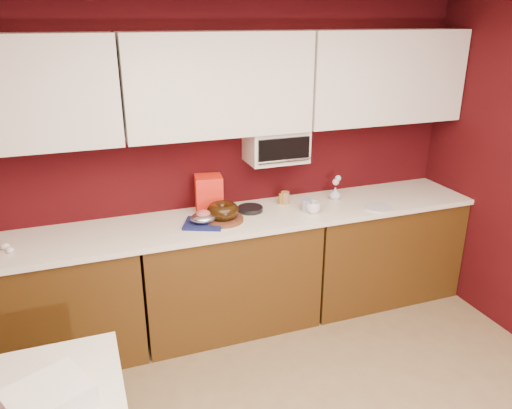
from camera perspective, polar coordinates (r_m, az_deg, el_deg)
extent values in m
cube|color=#3A070A|center=(3.84, -4.82, 4.90)|extent=(4.00, 0.02, 2.50)
cube|color=#472C0E|center=(3.77, -23.32, -10.75)|extent=(1.31, 0.58, 0.86)
cube|color=#472C0E|center=(3.88, -3.22, -8.04)|extent=(1.31, 0.58, 0.86)
cube|color=#472C0E|center=(4.40, 13.68, -4.96)|extent=(1.31, 0.58, 0.86)
cube|color=white|center=(3.68, -3.35, -1.89)|extent=(4.00, 0.62, 0.04)
cube|color=white|center=(3.45, -26.61, 11.23)|extent=(1.31, 0.33, 0.70)
cube|color=white|center=(3.57, -4.38, 13.53)|extent=(1.31, 0.33, 0.70)
cube|color=white|center=(4.13, 14.25, 13.95)|extent=(1.31, 0.33, 0.70)
cube|color=white|center=(3.82, 2.28, 6.79)|extent=(0.45, 0.30, 0.25)
cube|color=black|center=(3.67, 3.23, 6.22)|extent=(0.40, 0.02, 0.18)
cylinder|color=silver|center=(3.68, 3.30, 5.04)|extent=(0.42, 0.02, 0.02)
cylinder|color=#5E2F1C|center=(3.63, -3.79, -1.68)|extent=(0.34, 0.34, 0.03)
torus|color=black|center=(3.60, -3.82, -0.70)|extent=(0.25, 0.25, 0.09)
cube|color=#151C52|center=(3.57, -5.99, -2.17)|extent=(0.34, 0.32, 0.02)
ellipsoid|color=silver|center=(3.55, -6.02, -1.51)|extent=(0.23, 0.21, 0.07)
ellipsoid|color=#BA5A55|center=(3.54, -6.04, -1.14)|extent=(0.11, 0.09, 0.07)
cube|color=red|center=(3.79, -5.41, 1.28)|extent=(0.23, 0.21, 0.27)
cylinder|color=black|center=(3.80, -0.66, -0.51)|extent=(0.25, 0.25, 0.03)
imported|color=silver|center=(3.78, 6.55, -0.21)|extent=(0.13, 0.13, 0.11)
cylinder|color=#1C319A|center=(3.82, 5.81, -0.03)|extent=(0.09, 0.09, 0.09)
imported|color=silver|center=(4.08, 9.03, 1.34)|extent=(0.10, 0.10, 0.11)
sphere|color=pink|center=(4.05, 9.10, 2.56)|extent=(0.05, 0.05, 0.05)
sphere|color=#94D0EE|center=(4.08, 9.35, 2.98)|extent=(0.05, 0.05, 0.05)
cylinder|color=silver|center=(3.97, 13.78, -0.33)|extent=(0.28, 0.28, 0.01)
cylinder|color=#8E6519|center=(3.94, 2.83, 0.65)|extent=(0.04, 0.04, 0.09)
cylinder|color=olive|center=(3.95, 3.34, 0.78)|extent=(0.09, 0.09, 0.10)
ellipsoid|color=silver|center=(3.50, -26.30, -4.68)|extent=(0.06, 0.05, 0.04)
ellipsoid|color=white|center=(3.56, -26.72, -4.31)|extent=(0.07, 0.06, 0.04)
cube|color=white|center=(2.38, -22.66, -19.86)|extent=(0.40, 0.37, 0.11)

